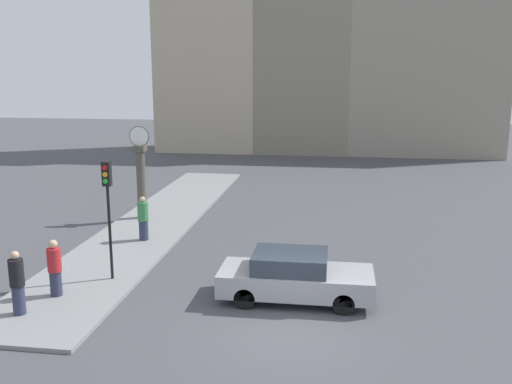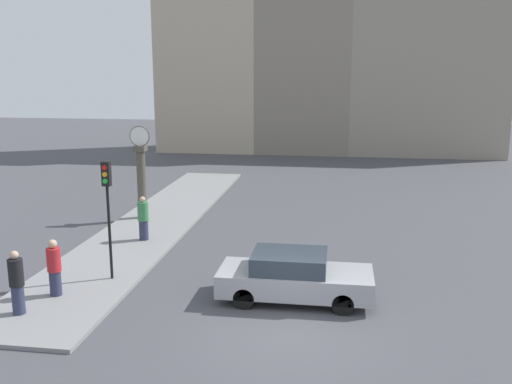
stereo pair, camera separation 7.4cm
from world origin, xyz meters
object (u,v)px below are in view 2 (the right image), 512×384
(traffic_light_near, at_px, (107,196))
(pedestrian_black_jacket, at_px, (17,283))
(pedestrian_green_hoodie, at_px, (143,219))
(pedestrian_red_top, at_px, (54,268))
(sedan_car, at_px, (294,277))
(street_clock, at_px, (141,175))

(traffic_light_near, xyz_separation_m, pedestrian_black_jacket, (-1.45, -2.92, -1.81))
(traffic_light_near, height_order, pedestrian_green_hoodie, traffic_light_near)
(traffic_light_near, height_order, pedestrian_red_top, traffic_light_near)
(traffic_light_near, xyz_separation_m, pedestrian_green_hoodie, (-0.41, 4.19, -1.85))
(pedestrian_black_jacket, xyz_separation_m, pedestrian_red_top, (0.36, 1.37, -0.05))
(sedan_car, distance_m, street_clock, 11.06)
(sedan_car, xyz_separation_m, pedestrian_red_top, (-6.95, -0.95, 0.24))
(traffic_light_near, xyz_separation_m, street_clock, (-1.61, 7.45, -0.77))
(sedan_car, height_order, traffic_light_near, traffic_light_near)
(street_clock, relative_size, pedestrian_red_top, 2.42)
(traffic_light_near, bearing_deg, sedan_car, -5.82)
(traffic_light_near, distance_m, pedestrian_black_jacket, 3.73)
(street_clock, distance_m, pedestrian_red_top, 9.08)
(pedestrian_black_jacket, bearing_deg, pedestrian_red_top, 75.23)
(sedan_car, height_order, pedestrian_red_top, pedestrian_red_top)
(pedestrian_black_jacket, distance_m, pedestrian_green_hoodie, 7.19)
(pedestrian_black_jacket, xyz_separation_m, pedestrian_green_hoodie, (1.04, 7.11, -0.04))
(traffic_light_near, height_order, pedestrian_black_jacket, traffic_light_near)
(pedestrian_black_jacket, relative_size, pedestrian_green_hoodie, 1.04)
(sedan_car, bearing_deg, pedestrian_black_jacket, -162.35)
(pedestrian_black_jacket, bearing_deg, traffic_light_near, 63.57)
(pedestrian_red_top, distance_m, pedestrian_green_hoodie, 5.78)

